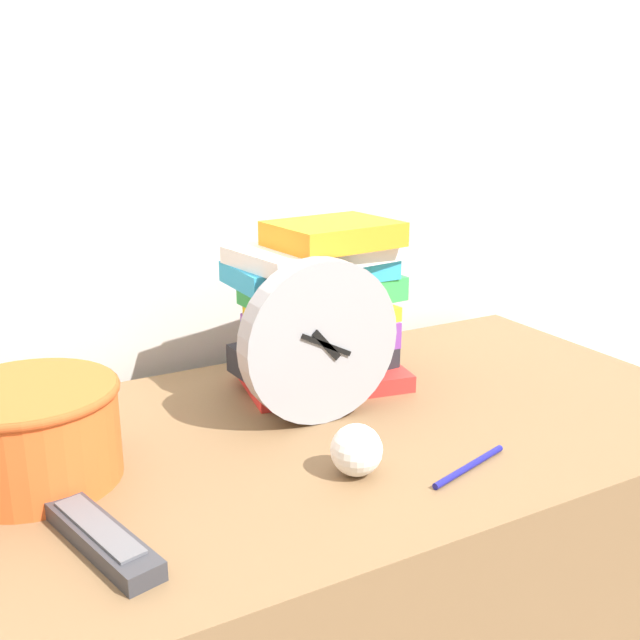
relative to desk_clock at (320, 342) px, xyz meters
The scene contains 7 objects.
wall_back 0.49m from the desk_clock, 101.72° to the left, with size 6.00×0.04×2.40m.
desk_clock is the anchor object (origin of this frame).
book_stack 0.13m from the desk_clock, 61.21° to the left, with size 0.27×0.19×0.25m.
basket 0.37m from the desk_clock, behind, with size 0.20×0.20×0.11m.
tv_remote 0.38m from the desk_clock, 154.99° to the right, with size 0.08×0.19×0.02m.
crumpled_paper_ball 0.18m from the desk_clock, 103.83° to the right, with size 0.06×0.06×0.06m.
pen 0.25m from the desk_clock, 68.16° to the right, with size 0.13×0.05×0.01m.
Camera 1 is at (-0.39, -0.50, 1.17)m, focal length 42.00 mm.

